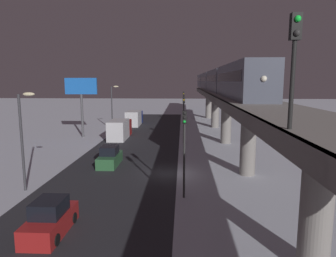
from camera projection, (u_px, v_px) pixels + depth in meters
ground_plane at (166, 173)px, 28.44m from camera, size 240.00×240.00×0.00m
avenue_asphalt at (118, 173)px, 28.65m from camera, size 11.00×100.39×0.01m
elevated_railway at (248, 111)px, 27.19m from camera, size 5.00×100.39×6.77m
subway_train at (214, 80)px, 58.87m from camera, size 2.94×74.07×3.40m
rail_signal at (294, 51)px, 10.59m from camera, size 0.36×0.41×4.00m
sedan_red at (50, 220)px, 17.16m from camera, size 1.91×4.18×1.97m
sedan_green at (110, 157)px, 31.10m from camera, size 1.80×4.28×1.97m
box_truck at (134, 118)px, 59.34m from camera, size 2.40×7.40×2.80m
delivery_van at (120, 129)px, 45.68m from camera, size 2.40×7.40×2.80m
traffic_light_near at (184, 142)px, 21.88m from camera, size 0.32×0.44×6.40m
traffic_light_mid at (184, 113)px, 41.33m from camera, size 0.32×0.44×6.40m
traffic_light_far at (184, 103)px, 60.78m from camera, size 0.32×0.44×6.40m
commercial_billboard at (81, 92)px, 45.67m from camera, size 4.80×0.36×8.90m
street_lamp_near at (24, 130)px, 23.27m from camera, size 1.35×0.44×7.65m
street_lamp_far at (113, 102)px, 52.87m from camera, size 1.35×0.44×7.65m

